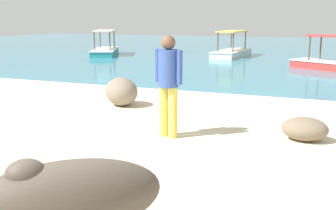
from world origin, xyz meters
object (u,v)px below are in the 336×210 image
at_px(cow, 58,202).
at_px(boat_white, 232,51).
at_px(boat_teal, 105,50).
at_px(person_standing, 168,79).

xyz_separation_m(cow, boat_white, (-2.88, 18.05, -0.40)).
height_order(cow, boat_teal, boat_teal).
relative_size(person_standing, boat_white, 0.43).
bearing_deg(boat_white, boat_teal, 108.22).
height_order(person_standing, boat_white, person_standing).
bearing_deg(cow, boat_white, -124.81).
bearing_deg(person_standing, boat_teal, 48.26).
height_order(cow, person_standing, person_standing).
bearing_deg(boat_teal, person_standing, -169.39).
bearing_deg(cow, boat_teal, -104.38).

